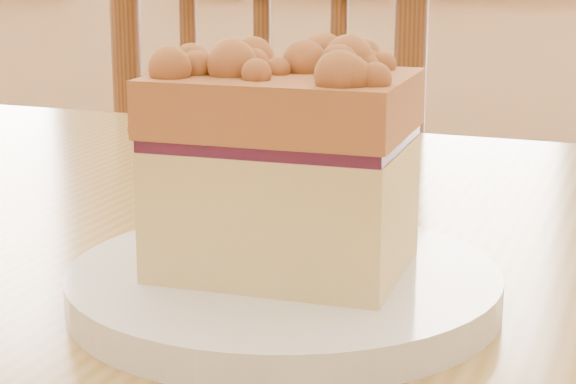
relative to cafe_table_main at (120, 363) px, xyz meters
The scene contains 4 objects.
cafe_table_main is the anchor object (origin of this frame).
cafe_chair_main 0.67m from the cafe_table_main, 82.20° to the left, with size 0.52×0.52×0.95m.
plate 0.23m from the cafe_table_main, 50.55° to the right, with size 0.22×0.22×0.02m.
cake_slice 0.27m from the cafe_table_main, 50.49° to the right, with size 0.14×0.12×0.12m.
Camera 1 is at (0.25, -0.28, 0.93)m, focal length 62.00 mm.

